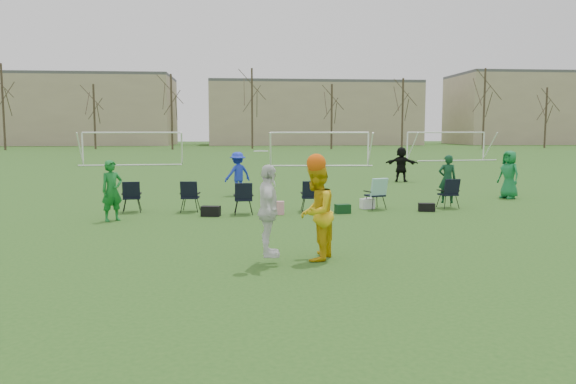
{
  "coord_description": "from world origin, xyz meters",
  "views": [
    {
      "loc": [
        -2.04,
        -9.51,
        2.51
      ],
      "look_at": [
        -1.02,
        2.0,
        1.25
      ],
      "focal_mm": 35.0,
      "sensor_mm": 36.0,
      "label": 1
    }
  ],
  "objects": [
    {
      "name": "ground",
      "position": [
        0.0,
        0.0,
        0.0
      ],
      "size": [
        260.0,
        260.0,
        0.0
      ],
      "primitive_type": "plane",
      "color": "#255119",
      "rests_on": "ground"
    },
    {
      "name": "fielder_green_near",
      "position": [
        -5.56,
        6.42,
        0.85
      ],
      "size": [
        0.74,
        0.71,
        1.71
      ],
      "primitive_type": "imported",
      "rotation": [
        0.0,
        0.0,
        0.68
      ],
      "color": "#136D26",
      "rests_on": "ground"
    },
    {
      "name": "fielder_blue",
      "position": [
        -2.07,
        12.45,
        0.85
      ],
      "size": [
        1.27,
        1.1,
        1.7
      ],
      "primitive_type": "imported",
      "rotation": [
        0.0,
        0.0,
        3.67
      ],
      "color": "#1A30C9",
      "rests_on": "ground"
    },
    {
      "name": "fielder_green_far",
      "position": [
        8.03,
        10.55,
        0.89
      ],
      "size": [
        0.87,
        1.03,
        1.79
      ],
      "primitive_type": "imported",
      "rotation": [
        0.0,
        0.0,
        -1.15
      ],
      "color": "#147339",
      "rests_on": "ground"
    },
    {
      "name": "fielder_black",
      "position": [
        6.04,
        17.73,
        0.87
      ],
      "size": [
        1.68,
        1.12,
        1.74
      ],
      "primitive_type": "imported",
      "rotation": [
        0.0,
        0.0,
        2.72
      ],
      "color": "black",
      "rests_on": "ground"
    },
    {
      "name": "center_contest",
      "position": [
        -0.9,
        1.04,
        0.99
      ],
      "size": [
        1.72,
        1.4,
        2.17
      ],
      "color": "white",
      "rests_on": "ground"
    },
    {
      "name": "sideline_setup",
      "position": [
        0.23,
        7.98,
        0.52
      ],
      "size": [
        10.82,
        1.95,
        1.74
      ],
      "color": "#103C23",
      "rests_on": "ground"
    },
    {
      "name": "goal_left",
      "position": [
        -10.0,
        34.0,
        1.92
      ],
      "size": [
        7.39,
        0.76,
        2.46
      ],
      "rotation": [
        0.0,
        0.0,
        0.09
      ],
      "color": "white",
      "rests_on": "ground"
    },
    {
      "name": "goal_mid",
      "position": [
        4.0,
        32.0,
        1.92
      ],
      "size": [
        7.4,
        0.63,
        2.46
      ],
      "rotation": [
        0.0,
        0.0,
        -0.07
      ],
      "color": "white",
      "rests_on": "ground"
    },
    {
      "name": "goal_right",
      "position": [
        16.0,
        38.0,
        1.92
      ],
      "size": [
        7.35,
        1.14,
        2.46
      ],
      "rotation": [
        0.0,
        0.0,
        0.14
      ],
      "color": "white",
      "rests_on": "ground"
    },
    {
      "name": "tree_line",
      "position": [
        0.24,
        69.85,
        5.09
      ],
      "size": [
        110.28,
        3.28,
        11.4
      ],
      "color": "#382B21",
      "rests_on": "ground"
    },
    {
      "name": "building_row",
      "position": [
        6.73,
        96.0,
        5.99
      ],
      "size": [
        126.0,
        16.0,
        13.0
      ],
      "color": "tan",
      "rests_on": "ground"
    }
  ]
}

